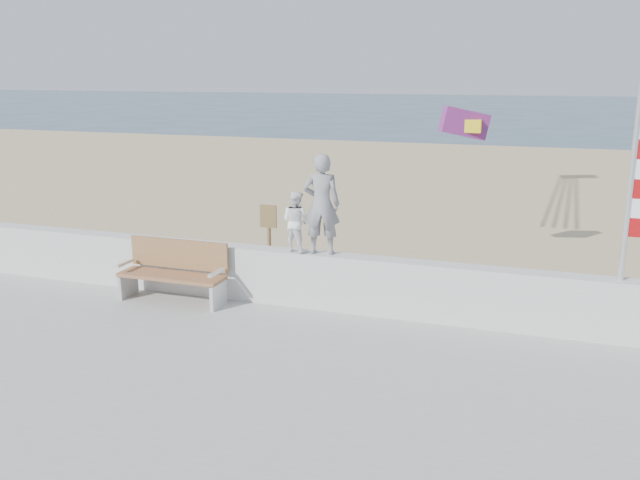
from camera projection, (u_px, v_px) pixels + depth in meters
The scene contains 8 objects.
ground at pixel (264, 365), 9.24m from camera, with size 220.00×220.00×0.00m, color #2D475B.
sand at pixel (403, 225), 17.49m from camera, with size 90.00×40.00×0.08m, color tan.
seawall at pixel (312, 279), 10.92m from camera, with size 30.00×0.35×0.90m, color silver.
adult at pixel (321, 204), 10.57m from camera, with size 0.58×0.38×1.59m, color gray.
child at pixel (296, 221), 10.78m from camera, with size 0.48×0.37×0.98m, color white.
bench at pixel (174, 271), 11.21m from camera, with size 1.80×0.57×1.00m.
parafoil_kite at pixel (466, 124), 12.96m from camera, with size 0.98×0.66×0.67m.
sign at pixel (269, 237), 12.42m from camera, with size 0.32×0.07×1.46m.
Camera 1 is at (3.50, -7.84, 3.90)m, focal length 38.00 mm.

